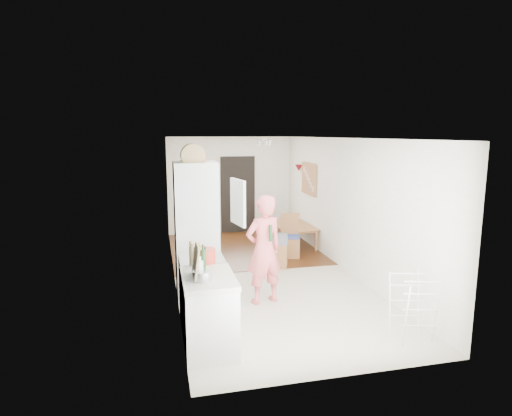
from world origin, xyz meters
name	(u,v)px	position (x,y,z in m)	size (l,w,h in m)	color
room_shell	(263,208)	(0.00, 0.00, 1.25)	(3.20, 7.00, 2.50)	white
floor	(263,274)	(0.00, 0.00, 0.00)	(3.20, 7.00, 0.01)	beige
wood_floor_overlay	(243,248)	(0.00, 1.85, 0.01)	(3.20, 3.30, 0.01)	#502E14
sage_wall_panel	(178,193)	(-1.59, -2.00, 1.85)	(0.02, 3.00, 1.30)	gray
tile_splashback	(183,259)	(-1.59, -2.55, 1.15)	(0.02, 1.90, 0.50)	black
doorway_recess	(238,195)	(0.20, 3.48, 1.00)	(0.90, 0.04, 2.00)	black
base_cabinet	(209,315)	(-1.30, -2.55, 0.43)	(0.60, 0.90, 0.86)	silver
worktop	(208,278)	(-1.30, -2.55, 0.89)	(0.62, 0.92, 0.06)	beige
range_cooker	(202,292)	(-1.30, -1.80, 0.44)	(0.60, 0.60, 0.88)	silver
cooker_top	(202,259)	(-1.30, -1.80, 0.90)	(0.60, 0.60, 0.04)	#B6B6B8
fridge_housing	(196,230)	(-1.27, -0.78, 1.07)	(0.66, 0.66, 2.15)	silver
fridge_door	(238,202)	(-0.66, -1.08, 1.55)	(0.56, 0.04, 0.70)	silver
fridge_interior	(216,200)	(-0.96, -0.78, 1.55)	(0.02, 0.52, 0.66)	white
pinboard	(309,179)	(1.58, 1.90, 1.55)	(0.03, 0.90, 0.70)	#B07B53
pinboard_frame	(309,179)	(1.57, 1.90, 1.55)	(0.01, 0.94, 0.74)	#9E6333
wall_sconce	(299,168)	(1.54, 2.55, 1.75)	(0.18, 0.18, 0.16)	maroon
person	(264,240)	(-0.30, -1.30, 0.99)	(0.72, 0.47, 1.98)	#EF6769
dining_table	(293,237)	(1.20, 1.84, 0.21)	(1.21, 0.67, 0.43)	#9E6333
dining_chair	(290,236)	(0.83, 0.95, 0.46)	(0.39, 0.39, 0.92)	#9E6333
stool	(278,255)	(0.41, 0.38, 0.23)	(0.35, 0.35, 0.47)	#9E6333
grey_drape	(278,239)	(0.40, 0.39, 0.55)	(0.37, 0.37, 0.17)	gray
drying_rack	(413,308)	(1.21, -2.92, 0.42)	(0.43, 0.39, 0.85)	silver
bread_bin	(193,155)	(-1.30, -0.80, 2.25)	(0.38, 0.36, 0.20)	tan
red_casserole	(204,256)	(-1.28, -1.99, 1.01)	(0.30, 0.30, 0.18)	red
steel_pan	(202,275)	(-1.38, -2.69, 0.98)	(0.22, 0.22, 0.11)	#B6B6B8
held_bottle	(271,233)	(-0.24, -1.45, 1.13)	(0.05, 0.05, 0.24)	#18431A
bottle_a	(203,261)	(-1.34, -2.41, 1.06)	(0.07, 0.07, 0.28)	#18431A
bottle_b	(196,257)	(-1.40, -2.17, 1.05)	(0.06, 0.06, 0.26)	#18431A
bottle_c	(200,270)	(-1.41, -2.65, 1.03)	(0.09, 0.09, 0.22)	silver
pepper_mill_front	(192,255)	(-1.45, -2.02, 1.04)	(0.06, 0.06, 0.24)	tan
pepper_mill_back	(200,255)	(-1.34, -2.02, 1.03)	(0.06, 0.06, 0.22)	tan
chopping_boards	(196,262)	(-1.45, -2.61, 1.12)	(0.04, 0.30, 0.40)	tan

